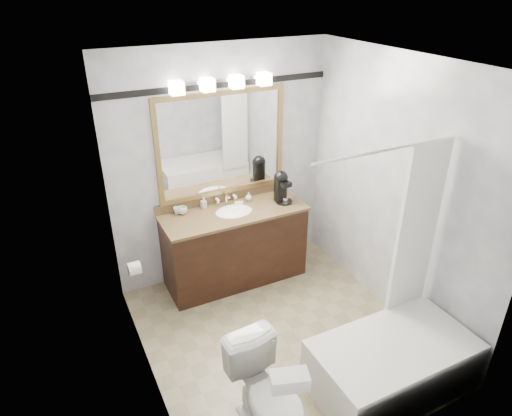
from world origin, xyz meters
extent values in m
cube|color=gray|center=(0.00, 0.00, -0.01)|extent=(2.40, 2.60, 0.01)
cube|color=white|center=(0.00, 0.00, 2.50)|extent=(2.40, 2.60, 0.01)
cube|color=silver|center=(0.00, 1.30, 1.25)|extent=(2.40, 0.01, 2.50)
cube|color=silver|center=(0.00, -1.30, 1.25)|extent=(2.40, 0.01, 2.50)
cube|color=silver|center=(-1.20, 0.00, 1.25)|extent=(0.01, 2.60, 2.50)
cube|color=silver|center=(1.20, 0.00, 1.25)|extent=(0.01, 2.60, 2.50)
cube|color=black|center=(0.00, 1.01, 0.41)|extent=(1.50, 0.55, 0.82)
cube|color=olive|center=(0.00, 1.01, 0.83)|extent=(1.53, 0.58, 0.03)
cube|color=olive|center=(0.00, 1.29, 0.90)|extent=(1.53, 0.03, 0.10)
ellipsoid|color=white|center=(0.00, 1.01, 0.82)|extent=(0.44, 0.34, 0.14)
cube|color=#9F7F47|center=(0.00, 1.28, 2.02)|extent=(1.40, 0.04, 0.05)
cube|color=#9F7F47|center=(0.00, 1.28, 0.97)|extent=(1.40, 0.04, 0.05)
cube|color=#9F7F47|center=(-0.68, 1.28, 1.50)|extent=(0.05, 0.04, 1.00)
cube|color=#9F7F47|center=(0.68, 1.28, 1.50)|extent=(0.05, 0.04, 1.00)
cube|color=white|center=(0.00, 1.29, 1.50)|extent=(1.30, 0.01, 1.00)
cube|color=silver|center=(0.00, 1.27, 2.15)|extent=(0.90, 0.05, 0.03)
cube|color=white|center=(-0.45, 1.22, 2.13)|extent=(0.12, 0.12, 0.12)
cube|color=white|center=(-0.15, 1.22, 2.13)|extent=(0.12, 0.12, 0.12)
cube|color=white|center=(0.15, 1.22, 2.13)|extent=(0.12, 0.12, 0.12)
cube|color=white|center=(0.45, 1.22, 2.13)|extent=(0.12, 0.12, 0.12)
cube|color=black|center=(0.00, 1.29, 2.10)|extent=(2.40, 0.01, 0.06)
cube|color=white|center=(0.53, -0.92, 0.23)|extent=(1.30, 0.72, 0.45)
cylinder|color=silver|center=(0.53, -0.54, 1.95)|extent=(1.30, 0.02, 0.02)
cube|color=white|center=(0.95, -0.55, 1.18)|extent=(0.40, 0.04, 1.55)
cylinder|color=white|center=(-1.14, 0.66, 0.70)|extent=(0.11, 0.12, 0.12)
imported|color=white|center=(-0.57, -0.86, 0.37)|extent=(0.46, 0.75, 0.74)
cube|color=white|center=(-0.57, -1.12, 0.79)|extent=(0.27, 0.20, 0.10)
cylinder|color=black|center=(0.57, 0.96, 0.86)|extent=(0.18, 0.18, 0.02)
cylinder|color=black|center=(0.56, 1.02, 0.99)|extent=(0.15, 0.15, 0.26)
sphere|color=black|center=(0.56, 1.02, 1.12)|extent=(0.15, 0.15, 0.15)
cube|color=black|center=(0.57, 0.94, 1.07)|extent=(0.12, 0.12, 0.05)
cylinder|color=silver|center=(0.57, 0.94, 0.89)|extent=(0.06, 0.06, 0.06)
imported|color=white|center=(-0.50, 1.20, 0.89)|extent=(0.11, 0.11, 0.08)
imported|color=white|center=(-0.54, 1.23, 0.89)|extent=(0.10, 0.10, 0.07)
imported|color=white|center=(-0.25, 1.23, 0.91)|extent=(0.06, 0.06, 0.12)
imported|color=white|center=(0.25, 1.18, 0.90)|extent=(0.08, 0.08, 0.09)
cube|color=beige|center=(0.11, 1.13, 0.86)|extent=(0.10, 0.08, 0.03)
camera|label=1|loc=(-1.67, -2.86, 3.06)|focal=32.00mm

